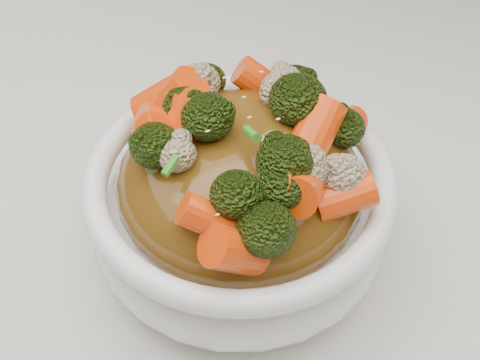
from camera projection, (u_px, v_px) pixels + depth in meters
name	position (u px, v px, depth m)	size (l,w,h in m)	color
tablecloth	(194.00, 284.00, 0.47)	(1.20, 0.80, 0.04)	silver
bowl	(240.00, 210.00, 0.44)	(0.20, 0.20, 0.08)	white
sauce_base	(240.00, 183.00, 0.42)	(0.16, 0.16, 0.09)	#603B10
carrots	(240.00, 116.00, 0.38)	(0.16, 0.16, 0.05)	#FE4608
broccoli	(240.00, 118.00, 0.38)	(0.16, 0.16, 0.04)	black
cauliflower	(240.00, 120.00, 0.38)	(0.16, 0.16, 0.03)	beige
scallions	(240.00, 115.00, 0.38)	(0.12, 0.12, 0.02)	#2E8D20
sesame_seeds	(240.00, 115.00, 0.38)	(0.14, 0.14, 0.01)	beige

